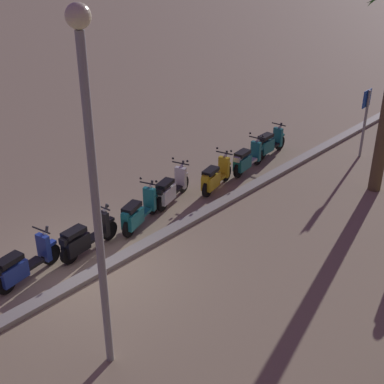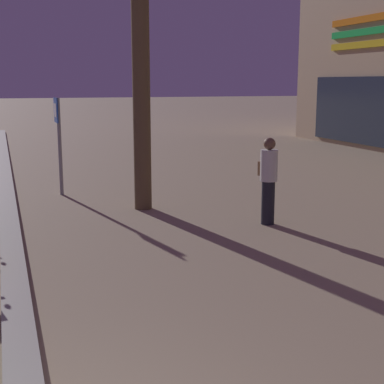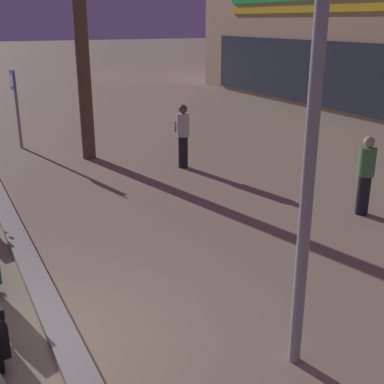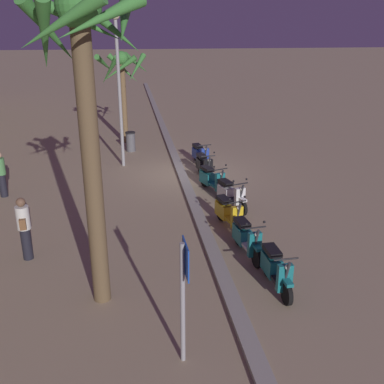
{
  "view_description": "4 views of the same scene",
  "coord_description": "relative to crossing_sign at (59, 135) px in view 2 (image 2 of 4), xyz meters",
  "views": [
    {
      "loc": [
        5.96,
        8.57,
        7.14
      ],
      "look_at": [
        -3.11,
        0.33,
        0.99
      ],
      "focal_mm": 48.45,
      "sensor_mm": 36.0,
      "label": 1
    },
    {
      "loc": [
        3.43,
        0.16,
        2.77
      ],
      "look_at": [
        -4.25,
        2.77,
        1.19
      ],
      "focal_mm": 52.62,
      "sensor_mm": 36.0,
      "label": 2
    },
    {
      "loc": [
        5.46,
        -0.8,
        3.82
      ],
      "look_at": [
        -0.91,
        2.52,
        1.35
      ],
      "focal_mm": 46.71,
      "sensor_mm": 36.0,
      "label": 3
    },
    {
      "loc": [
        -17.26,
        2.33,
        5.79
      ],
      "look_at": [
        -5.21,
        0.55,
        1.2
      ],
      "focal_mm": 41.66,
      "sensor_mm": 36.0,
      "label": 4
    }
  ],
  "objects": [
    {
      "name": "crossing_sign",
      "position": [
        0.0,
        0.0,
        0.0
      ],
      "size": [
        0.6,
        0.13,
        2.4
      ],
      "color": "#939399",
      "rests_on": "ground"
    },
    {
      "name": "pedestrian_by_palm_tree",
      "position": [
        4.34,
        3.57,
        -0.59
      ],
      "size": [
        0.46,
        0.34,
        1.72
      ],
      "color": "black",
      "rests_on": "ground"
    }
  ]
}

